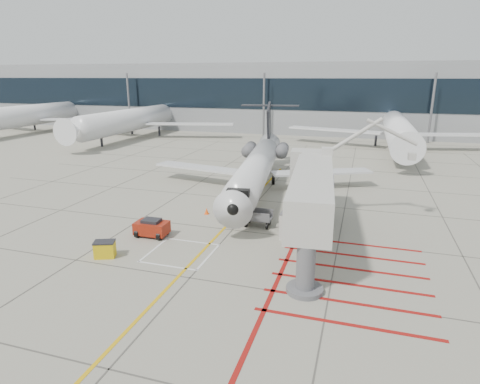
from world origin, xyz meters
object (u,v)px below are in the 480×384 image
(regional_jet, at_px, (254,157))
(pushback_tug, at_px, (152,227))
(spill_bin, at_px, (105,249))
(jet_bridge, at_px, (312,199))

(regional_jet, relative_size, pushback_tug, 12.95)
(pushback_tug, xyz_separation_m, spill_bin, (-1.15, -4.13, -0.14))
(regional_jet, relative_size, spill_bin, 24.04)
(pushback_tug, height_order, spill_bin, pushback_tug)
(pushback_tug, bearing_deg, jet_bridge, 5.49)
(jet_bridge, height_order, spill_bin, jet_bridge)
(spill_bin, bearing_deg, pushback_tug, 52.66)
(regional_jet, distance_m, jet_bridge, 12.38)
(regional_jet, xyz_separation_m, pushback_tug, (-4.60, -11.62, -3.34))
(spill_bin, bearing_deg, regional_jet, 48.12)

